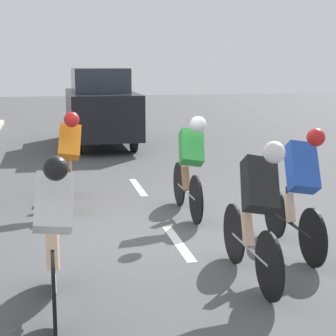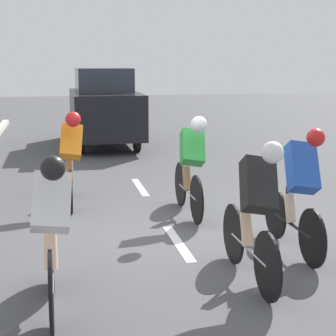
# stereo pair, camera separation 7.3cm
# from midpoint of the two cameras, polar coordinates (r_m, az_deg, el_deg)

# --- Properties ---
(ground_plane) EXTENTS (60.00, 60.00, 0.00)m
(ground_plane) POSITION_cam_midpoint_polar(r_m,az_deg,el_deg) (7.52, -0.20, -6.29)
(ground_plane) COLOR #4C4C4F
(lane_stripe_mid) EXTENTS (0.12, 1.40, 0.01)m
(lane_stripe_mid) POSITION_cam_midpoint_polar(r_m,az_deg,el_deg) (6.99, 0.76, -7.60)
(lane_stripe_mid) COLOR white
(lane_stripe_mid) RESTS_ON ground
(lane_stripe_far) EXTENTS (0.12, 1.40, 0.01)m
(lane_stripe_far) POSITION_cam_midpoint_polar(r_m,az_deg,el_deg) (10.03, -3.27, -1.94)
(lane_stripe_far) COLOR white
(lane_stripe_far) RESTS_ON ground
(cyclist_blue) EXTENTS (0.40, 1.69, 1.50)m
(cyclist_blue) POSITION_cam_midpoint_polar(r_m,az_deg,el_deg) (6.60, 12.85, -1.99)
(cyclist_blue) COLOR black
(cyclist_blue) RESTS_ON ground
(cyclist_white) EXTENTS (0.37, 1.68, 1.46)m
(cyclist_white) POSITION_cam_midpoint_polar(r_m,az_deg,el_deg) (4.99, -11.95, -6.48)
(cyclist_white) COLOR black
(cyclist_white) RESTS_ON ground
(cyclist_orange) EXTENTS (0.39, 1.70, 1.48)m
(cyclist_orange) POSITION_cam_midpoint_polar(r_m,az_deg,el_deg) (8.72, -10.23, 1.23)
(cyclist_orange) COLOR black
(cyclist_orange) RESTS_ON ground
(cyclist_green) EXTENTS (0.39, 1.70, 1.47)m
(cyclist_green) POSITION_cam_midpoint_polar(r_m,az_deg,el_deg) (8.03, 2.01, 0.49)
(cyclist_green) COLOR black
(cyclist_green) RESTS_ON ground
(cyclist_black) EXTENTS (0.41, 1.69, 1.48)m
(cyclist_black) POSITION_cam_midpoint_polar(r_m,az_deg,el_deg) (5.64, 8.63, -4.11)
(cyclist_black) COLOR black
(cyclist_black) RESTS_ON ground
(support_car) EXTENTS (1.70, 4.14, 2.04)m
(support_car) POSITION_cam_midpoint_polar(r_m,az_deg,el_deg) (15.09, -7.00, 6.21)
(support_car) COLOR black
(support_car) RESTS_ON ground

